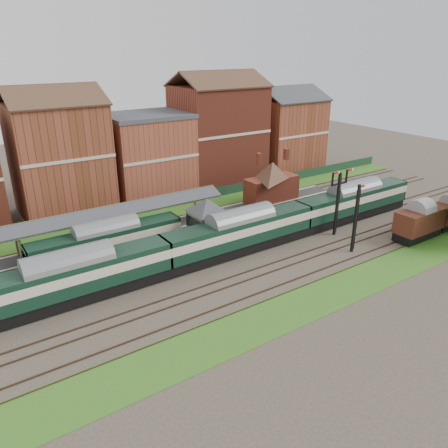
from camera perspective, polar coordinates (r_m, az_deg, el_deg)
ground at (r=50.26m, az=2.73°, el=-3.51°), size 160.00×160.00×0.00m
grass_back at (r=62.73m, az=-6.04°, el=1.77°), size 90.00×4.50×0.06m
grass_front at (r=42.45m, az=12.58°, el=-9.21°), size 90.00×5.00×0.06m
fence at (r=64.16m, az=-6.92°, el=2.89°), size 90.00×0.12×1.50m
platform at (r=55.27m, az=-7.51°, el=-0.65°), size 55.00×3.40×1.00m
signal_box at (r=49.87m, az=-2.20°, el=0.29°), size 5.40×5.40×6.00m
brick_hut at (r=54.95m, az=4.91°, el=0.11°), size 3.20×2.64×2.94m
station_building at (r=63.00m, az=6.27°, el=5.62°), size 8.10×8.10×5.90m
canopy at (r=51.62m, az=-13.66°, el=2.09°), size 26.00×3.89×4.08m
semaphore_bracket at (r=54.55m, az=14.63°, el=3.13°), size 3.60×0.25×8.18m
semaphore_siding at (r=50.55m, az=16.81°, el=0.80°), size 1.23×0.25×8.00m
town_backdrop at (r=68.49m, az=-10.05°, el=9.39°), size 69.00×10.00×16.00m
dmu_train at (r=48.86m, az=2.18°, el=-1.02°), size 56.53×2.97×4.34m
platform_railcar at (r=48.80m, az=-14.98°, el=-2.18°), size 16.69×2.63×3.84m
goods_van_b at (r=57.47m, az=24.12°, el=0.28°), size 6.47×2.80×3.93m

